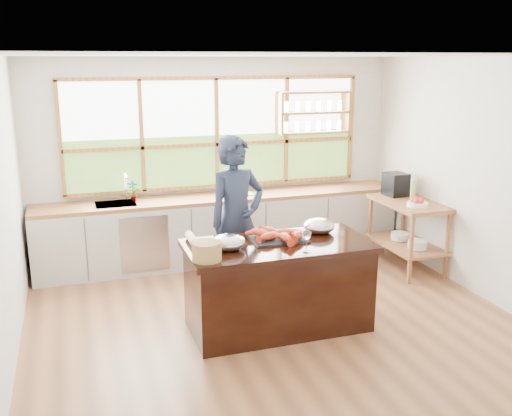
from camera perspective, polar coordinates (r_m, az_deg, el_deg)
name	(u,v)px	position (r m, az deg, el deg)	size (l,w,h in m)	color
ground_plane	(271,318)	(6.16, 1.55, -10.97)	(5.00, 5.00, 0.00)	#99623B
room_shell	(258,147)	(6.11, 0.25, 6.08)	(5.02, 4.52, 2.71)	silver
back_counter	(222,228)	(7.72, -3.40, -1.99)	(4.90, 0.63, 0.90)	beige
right_shelf_unit	(408,224)	(7.63, 14.95, -1.51)	(0.62, 1.10, 0.90)	#985634
island	(278,285)	(5.80, 2.25, -7.74)	(1.85, 0.90, 0.90)	black
cook	(237,220)	(6.29, -1.95, -1.25)	(0.69, 0.45, 1.88)	#1E273C
potted_plant	(133,191)	(7.44, -12.21, 1.70)	(0.15, 0.10, 0.28)	slate
cutting_board	(237,194)	(7.66, -1.89, 1.41)	(0.40, 0.30, 0.01)	#6EC44A
espresso_machine	(396,184)	(7.81, 13.78, 2.32)	(0.27, 0.28, 0.30)	black
wine_bottle	(413,190)	(7.56, 15.44, 1.70)	(0.07, 0.07, 0.27)	#96AE5A
fruit_bowl	(418,203)	(7.31, 15.85, 0.48)	(0.26, 0.26, 0.11)	white
slate_board	(278,239)	(5.76, 2.24, -3.09)	(0.55, 0.40, 0.02)	black
lobster_pile	(278,234)	(5.73, 2.21, -2.66)	(0.55, 0.48, 0.08)	red
mixing_bowl_left	(229,242)	(5.46, -2.74, -3.44)	(0.33, 0.33, 0.16)	#ABADB3
mixing_bowl_right	(319,226)	(6.01, 6.32, -1.81)	(0.33, 0.33, 0.16)	#ABADB3
wine_glass	(306,236)	(5.37, 5.07, -2.76)	(0.08, 0.08, 0.22)	silver
wicker_basket	(207,251)	(5.17, -4.95, -4.32)	(0.27, 0.27, 0.17)	#A38449
parchment_roll	(192,239)	(5.69, -6.44, -3.06)	(0.08, 0.08, 0.30)	white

